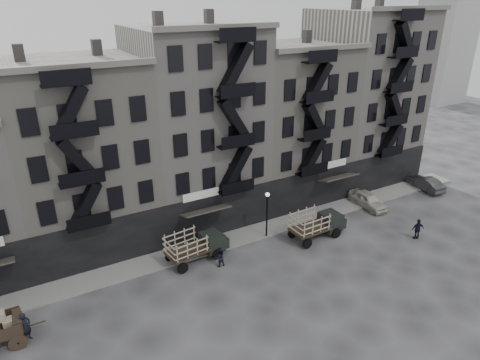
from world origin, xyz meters
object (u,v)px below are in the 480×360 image
stake_truck_west (196,244)px  policeman (418,229)px  stake_truck_east (317,222)px  pedestrian_mid (220,257)px  car_east (368,200)px  pedestrian_west (26,327)px  car_far (426,183)px

stake_truck_west → policeman: 18.94m
stake_truck_east → pedestrian_mid: bearing=176.5°
stake_truck_east → pedestrian_mid: (-9.24, 0.25, -0.69)m
car_east → policeman: (-0.74, -6.50, 0.18)m
pedestrian_west → car_east: bearing=-41.3°
stake_truck_west → stake_truck_east: 10.63m
stake_truck_west → pedestrian_west: 12.80m
car_far → pedestrian_west: (-39.39, -2.96, 0.30)m
car_far → pedestrian_mid: 25.79m
policeman → pedestrian_mid: bearing=2.8°
pedestrian_west → policeman: bearing=-53.4°
pedestrian_west → policeman: pedestrian_west is taller
stake_truck_east → policeman: bearing=-33.2°
pedestrian_mid → policeman: 17.25m
car_far → policeman: bearing=41.6°
stake_truck_west → car_far: size_ratio=1.21×
car_east → pedestrian_mid: bearing=-172.2°
stake_truck_west → car_east: size_ratio=1.19×
pedestrian_west → pedestrian_mid: size_ratio=1.26×
car_east → pedestrian_west: bearing=-172.6°
car_far → policeman: 11.22m
stake_truck_west → car_far: bearing=-7.3°
car_far → car_east: bearing=6.2°
car_far → pedestrian_west: 39.50m
stake_truck_east → policeman: (7.35, -4.47, -0.55)m
car_far → pedestrian_mid: (-25.73, -1.78, 0.09)m
stake_truck_west → pedestrian_mid: size_ratio=3.28×
car_far → stake_truck_west: bearing=6.3°
car_east → pedestrian_west: size_ratio=2.18×
stake_truck_west → pedestrian_mid: bearing=-62.6°
stake_truck_east → pedestrian_west: 22.92m
stake_truck_west → car_far: stake_truck_west is taller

